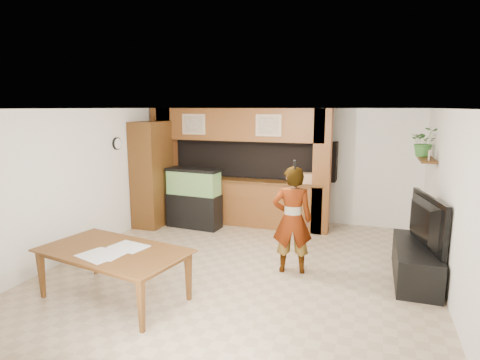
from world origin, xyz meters
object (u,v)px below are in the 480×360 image
(person, at_px, (292,220))
(aquarium, at_px, (194,199))
(television, at_px, (419,221))
(dining_table, at_px, (112,275))
(pantry_cabinet, at_px, (152,174))

(person, bearing_deg, aquarium, -46.66)
(television, xyz_separation_m, dining_table, (-4.00, -2.05, -0.58))
(pantry_cabinet, distance_m, aquarium, 1.09)
(television, relative_size, dining_table, 0.66)
(aquarium, relative_size, television, 0.98)
(television, bearing_deg, dining_table, 104.08)
(television, bearing_deg, aquarium, 59.00)
(person, bearing_deg, dining_table, 27.09)
(pantry_cabinet, bearing_deg, aquarium, 5.94)
(dining_table, bearing_deg, aquarium, 106.80)
(television, distance_m, dining_table, 4.53)
(pantry_cabinet, distance_m, dining_table, 3.72)
(television, height_order, dining_table, television)
(television, distance_m, person, 1.90)
(pantry_cabinet, distance_m, television, 5.52)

